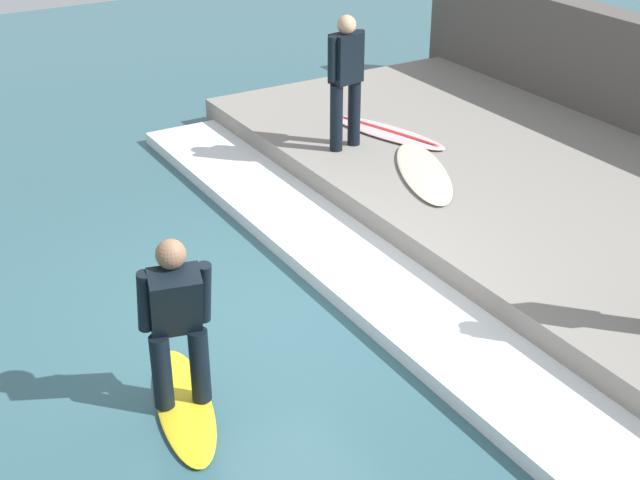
% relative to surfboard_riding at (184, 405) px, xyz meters
% --- Properties ---
extents(ground_plane, '(28.00, 28.00, 0.00)m').
position_rel_surfboard_riding_xyz_m(ground_plane, '(1.24, 0.88, -0.03)').
color(ground_plane, '#335B66').
extents(concrete_ledge, '(4.40, 10.57, 0.40)m').
position_rel_surfboard_riding_xyz_m(concrete_ledge, '(5.21, 0.88, 0.17)').
color(concrete_ledge, gray).
rests_on(concrete_ledge, ground_plane).
extents(wave_foam_crest, '(1.07, 10.04, 0.15)m').
position_rel_surfboard_riding_xyz_m(wave_foam_crest, '(2.48, 0.88, 0.05)').
color(wave_foam_crest, white).
rests_on(wave_foam_crest, ground_plane).
extents(surfboard_riding, '(0.84, 1.70, 0.06)m').
position_rel_surfboard_riding_xyz_m(surfboard_riding, '(0.00, 0.00, 0.00)').
color(surfboard_riding, yellow).
rests_on(surfboard_riding, ground_plane).
extents(surfer_riding, '(0.57, 0.53, 1.54)m').
position_rel_surfboard_riding_xyz_m(surfer_riding, '(0.00, 0.00, 0.88)').
color(surfer_riding, black).
rests_on(surfer_riding, surfboard_riding).
extents(surfer_waiting_near, '(0.57, 0.31, 1.73)m').
position_rel_surfboard_riding_xyz_m(surfer_waiting_near, '(3.78, 3.45, 1.34)').
color(surfer_waiting_near, black).
rests_on(surfer_waiting_near, concrete_ledge).
extents(surfboard_waiting_near, '(0.99, 1.93, 0.07)m').
position_rel_surfboard_riding_xyz_m(surfboard_waiting_near, '(4.52, 3.54, 0.40)').
color(surfboard_waiting_near, beige).
rests_on(surfboard_waiting_near, concrete_ledge).
extents(surfboard_spare, '(1.33, 1.99, 0.06)m').
position_rel_surfboard_riding_xyz_m(surfboard_spare, '(4.12, 2.20, 0.40)').
color(surfboard_spare, beige).
rests_on(surfboard_spare, concrete_ledge).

